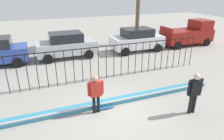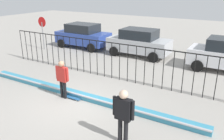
{
  "view_description": "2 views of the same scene",
  "coord_description": "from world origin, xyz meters",
  "px_view_note": "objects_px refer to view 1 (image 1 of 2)",
  "views": [
    {
      "loc": [
        -2.6,
        -6.77,
        4.89
      ],
      "look_at": [
        0.73,
        1.84,
        1.1
      ],
      "focal_mm": 31.91,
      "sensor_mm": 36.0,
      "label": 1
    },
    {
      "loc": [
        5.98,
        -6.86,
        4.66
      ],
      "look_at": [
        0.92,
        1.74,
        1.1
      ],
      "focal_mm": 37.67,
      "sensor_mm": 36.0,
      "label": 2
    }
  ],
  "objects_px": {
    "camera_operator": "(195,90)",
    "parked_car_white": "(137,39)",
    "skateboard": "(105,108)",
    "pickup_truck": "(189,34)",
    "parked_car_silver": "(66,45)",
    "skateboarder": "(96,91)"
  },
  "relations": [
    {
      "from": "camera_operator",
      "to": "parked_car_white",
      "type": "height_order",
      "value": "parked_car_white"
    },
    {
      "from": "skateboard",
      "to": "parked_car_white",
      "type": "xyz_separation_m",
      "value": [
        5.4,
        7.36,
        0.91
      ]
    },
    {
      "from": "camera_operator",
      "to": "pickup_truck",
      "type": "relative_size",
      "value": 0.38
    },
    {
      "from": "parked_car_silver",
      "to": "parked_car_white",
      "type": "distance_m",
      "value": 5.77
    },
    {
      "from": "parked_car_silver",
      "to": "skateboarder",
      "type": "bearing_deg",
      "value": -90.68
    },
    {
      "from": "skateboarder",
      "to": "parked_car_silver",
      "type": "relative_size",
      "value": 0.4
    },
    {
      "from": "skateboarder",
      "to": "parked_car_silver",
      "type": "xyz_separation_m",
      "value": [
        0.06,
        7.83,
        -0.05
      ]
    },
    {
      "from": "camera_operator",
      "to": "pickup_truck",
      "type": "distance_m",
      "value": 11.62
    },
    {
      "from": "skateboarder",
      "to": "skateboard",
      "type": "height_order",
      "value": "skateboarder"
    },
    {
      "from": "parked_car_silver",
      "to": "pickup_truck",
      "type": "xyz_separation_m",
      "value": [
        11.1,
        -0.37,
        0.06
      ]
    },
    {
      "from": "skateboarder",
      "to": "skateboard",
      "type": "distance_m",
      "value": 1.05
    },
    {
      "from": "camera_operator",
      "to": "parked_car_white",
      "type": "bearing_deg",
      "value": -56.97
    },
    {
      "from": "skateboarder",
      "to": "skateboard",
      "type": "bearing_deg",
      "value": 9.45
    },
    {
      "from": "camera_operator",
      "to": "pickup_truck",
      "type": "xyz_separation_m",
      "value": [
        7.42,
        8.94,
        -0.05
      ]
    },
    {
      "from": "skateboard",
      "to": "camera_operator",
      "type": "height_order",
      "value": "camera_operator"
    },
    {
      "from": "camera_operator",
      "to": "pickup_truck",
      "type": "height_order",
      "value": "pickup_truck"
    },
    {
      "from": "parked_car_white",
      "to": "parked_car_silver",
      "type": "bearing_deg",
      "value": 178.99
    },
    {
      "from": "skateboard",
      "to": "camera_operator",
      "type": "xyz_separation_m",
      "value": [
        3.32,
        -1.57,
        1.02
      ]
    },
    {
      "from": "skateboard",
      "to": "pickup_truck",
      "type": "bearing_deg",
      "value": 20.38
    },
    {
      "from": "skateboarder",
      "to": "parked_car_white",
      "type": "height_order",
      "value": "parked_car_white"
    },
    {
      "from": "skateboard",
      "to": "pickup_truck",
      "type": "height_order",
      "value": "pickup_truck"
    },
    {
      "from": "camera_operator",
      "to": "parked_car_white",
      "type": "distance_m",
      "value": 9.17
    }
  ]
}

